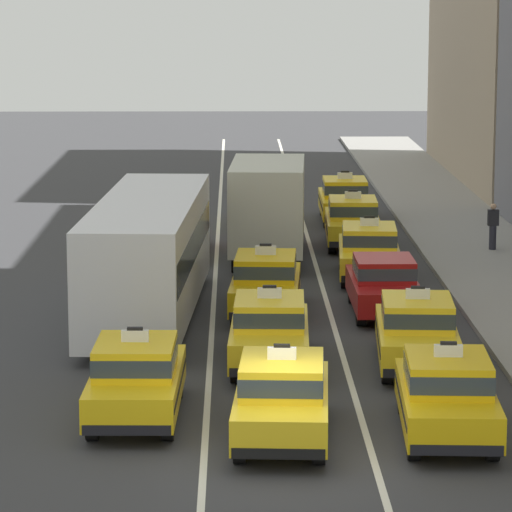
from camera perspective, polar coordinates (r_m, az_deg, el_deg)
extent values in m
plane|color=#353538|center=(28.36, 1.26, -7.77)|extent=(160.00, 160.00, 0.00)
cube|color=silver|center=(47.77, -1.54, -0.33)|extent=(0.14, 80.00, 0.01)
cube|color=silver|center=(47.84, 2.29, -0.32)|extent=(0.14, 80.00, 0.01)
cylinder|color=black|center=(32.49, -5.66, -4.88)|extent=(0.25, 0.65, 0.64)
cylinder|color=black|center=(32.37, -3.05, -4.90)|extent=(0.25, 0.65, 0.64)
cylinder|color=black|center=(29.57, -6.28, -6.42)|extent=(0.25, 0.65, 0.64)
cylinder|color=black|center=(29.44, -3.40, -6.46)|extent=(0.25, 0.65, 0.64)
cube|color=yellow|center=(30.86, -4.60, -5.00)|extent=(1.90, 4.54, 0.70)
cube|color=black|center=(30.85, -4.60, -4.92)|extent=(1.91, 4.18, 0.10)
cube|color=yellow|center=(30.55, -4.64, -3.87)|extent=(1.65, 2.14, 0.64)
cube|color=#2D3842|center=(30.55, -4.64, -3.87)|extent=(1.67, 2.16, 0.35)
cube|color=white|center=(30.44, -4.65, -3.06)|extent=(0.56, 0.13, 0.24)
cube|color=black|center=(30.41, -4.65, -2.79)|extent=(0.32, 0.12, 0.06)
cube|color=black|center=(33.05, -4.26, -4.42)|extent=(1.71, 0.18, 0.20)
cube|color=black|center=(28.82, -4.97, -6.64)|extent=(1.71, 0.18, 0.20)
cylinder|color=black|center=(43.52, -4.94, -0.99)|extent=(0.27, 0.65, 0.64)
cylinder|color=black|center=(43.32, -2.32, -1.01)|extent=(0.27, 0.65, 0.64)
cylinder|color=black|center=(37.01, -6.22, -3.01)|extent=(0.27, 0.65, 0.64)
cylinder|color=black|center=(36.77, -3.13, -3.05)|extent=(0.27, 0.65, 0.64)
cube|color=silver|center=(39.85, -4.14, 0.10)|extent=(3.09, 11.32, 2.90)
cube|color=#2D3842|center=(39.81, -4.15, 0.46)|extent=(3.09, 10.87, 0.84)
cube|color=black|center=(45.13, -3.39, 2.84)|extent=(2.13, 0.19, 0.36)
cylinder|color=black|center=(51.18, -3.82, 0.72)|extent=(0.28, 0.65, 0.64)
cylinder|color=black|center=(51.03, -2.17, 0.71)|extent=(0.28, 0.65, 0.64)
cylinder|color=black|center=(48.19, -4.23, 0.12)|extent=(0.28, 0.65, 0.64)
cylinder|color=black|center=(48.03, -2.48, 0.10)|extent=(0.28, 0.65, 0.64)
cube|color=yellow|center=(49.54, -3.18, 0.82)|extent=(2.08, 4.60, 0.70)
cube|color=black|center=(49.53, -3.18, 0.88)|extent=(2.08, 4.25, 0.10)
cube|color=yellow|center=(49.29, -3.20, 1.56)|extent=(1.73, 2.20, 0.64)
cube|color=#2D3842|center=(49.29, -3.20, 1.56)|extent=(1.75, 2.22, 0.35)
cube|color=white|center=(49.22, -3.21, 2.07)|extent=(0.57, 0.15, 0.24)
cube|color=black|center=(49.20, -3.21, 2.24)|extent=(0.33, 0.13, 0.06)
cube|color=black|center=(51.75, -2.93, 0.95)|extent=(1.72, 0.25, 0.20)
cube|color=black|center=(47.42, -3.45, 0.09)|extent=(1.72, 0.25, 0.20)
cylinder|color=black|center=(30.95, -0.29, -5.60)|extent=(0.28, 0.65, 0.64)
cylinder|color=black|center=(30.92, 2.46, -5.63)|extent=(0.28, 0.65, 0.64)
cylinder|color=black|center=(28.03, -0.61, -7.30)|extent=(0.28, 0.65, 0.64)
cylinder|color=black|center=(27.98, 2.43, -7.34)|extent=(0.28, 0.65, 0.64)
cube|color=yellow|center=(29.36, 1.00, -5.77)|extent=(2.08, 4.60, 0.70)
cube|color=black|center=(29.35, 1.00, -5.68)|extent=(2.07, 4.24, 0.10)
cube|color=yellow|center=(29.04, 1.00, -4.58)|extent=(1.73, 2.20, 0.64)
cube|color=#2D3842|center=(29.04, 1.00, -4.58)|extent=(1.75, 2.22, 0.35)
cube|color=white|center=(28.93, 1.00, -3.74)|extent=(0.57, 0.15, 0.24)
cube|color=black|center=(28.89, 1.00, -3.45)|extent=(0.33, 0.13, 0.06)
cube|color=black|center=(31.55, 1.12, -5.10)|extent=(1.72, 0.25, 0.20)
cube|color=black|center=(27.32, 0.86, -7.55)|extent=(1.72, 0.25, 0.20)
cylinder|color=black|center=(36.54, -0.60, -3.13)|extent=(0.26, 0.65, 0.64)
cylinder|color=black|center=(36.52, 1.72, -3.14)|extent=(0.26, 0.65, 0.64)
cylinder|color=black|center=(33.57, -0.78, -4.34)|extent=(0.26, 0.65, 0.64)
cylinder|color=black|center=(33.55, 1.75, -4.35)|extent=(0.26, 0.65, 0.64)
cube|color=yellow|center=(34.95, 0.52, -3.16)|extent=(1.97, 4.57, 0.70)
cube|color=black|center=(34.94, 0.52, -3.08)|extent=(1.98, 4.21, 0.10)
cube|color=yellow|center=(34.65, 0.52, -2.14)|extent=(1.68, 2.16, 0.64)
cube|color=#2D3842|center=(34.65, 0.52, -2.14)|extent=(1.70, 2.18, 0.35)
cube|color=white|center=(34.56, 0.52, -1.42)|extent=(0.56, 0.14, 0.24)
cube|color=black|center=(34.53, 0.52, -1.18)|extent=(0.32, 0.12, 0.06)
cube|color=black|center=(37.16, 0.57, -2.74)|extent=(1.71, 0.21, 0.20)
cube|color=black|center=(32.87, 0.47, -4.47)|extent=(1.71, 0.21, 0.20)
cylinder|color=black|center=(42.11, -0.54, -1.33)|extent=(0.28, 0.65, 0.64)
cylinder|color=black|center=(42.05, 1.47, -1.35)|extent=(0.28, 0.65, 0.64)
cylinder|color=black|center=(39.12, -0.80, -2.23)|extent=(0.28, 0.65, 0.64)
cylinder|color=black|center=(39.06, 1.36, -2.25)|extent=(0.28, 0.65, 0.64)
cube|color=yellow|center=(40.50, 0.38, -1.29)|extent=(2.08, 4.61, 0.70)
cube|color=black|center=(40.49, 0.38, -1.22)|extent=(2.08, 4.25, 0.10)
cube|color=yellow|center=(40.23, 0.37, -0.40)|extent=(1.73, 2.20, 0.64)
cube|color=#2D3842|center=(40.23, 0.37, -0.40)|extent=(1.75, 2.22, 0.35)
cube|color=white|center=(40.15, 0.37, 0.22)|extent=(0.57, 0.16, 0.24)
cube|color=black|center=(40.12, 0.37, 0.43)|extent=(0.33, 0.13, 0.06)
cube|color=black|center=(42.72, 0.50, -1.03)|extent=(1.72, 0.25, 0.20)
cube|color=black|center=(38.40, 0.24, -2.31)|extent=(1.72, 0.25, 0.20)
cylinder|color=black|center=(50.22, -0.56, 0.56)|extent=(0.27, 0.65, 0.64)
cylinder|color=black|center=(50.17, 1.61, 0.55)|extent=(0.27, 0.65, 0.64)
cylinder|color=black|center=(46.39, -0.79, -0.25)|extent=(0.27, 0.65, 0.64)
cylinder|color=black|center=(46.33, 1.56, -0.27)|extent=(0.27, 0.65, 0.64)
cube|color=maroon|center=(50.99, 0.56, 1.90)|extent=(2.21, 2.31, 2.10)
cube|color=#2D3842|center=(52.01, 0.60, 2.40)|extent=(1.93, 0.16, 0.76)
cube|color=beige|center=(47.69, 0.45, 1.99)|extent=(2.57, 5.32, 2.70)
cylinder|color=black|center=(57.15, -0.55, 1.74)|extent=(0.29, 0.66, 0.64)
cylinder|color=black|center=(57.07, 0.93, 1.73)|extent=(0.29, 0.66, 0.64)
cylinder|color=black|center=(54.13, -0.76, 1.27)|extent=(0.29, 0.66, 0.64)
cylinder|color=black|center=(54.05, 0.80, 1.25)|extent=(0.29, 0.66, 0.64)
cube|color=yellow|center=(55.54, 0.11, 1.86)|extent=(2.12, 4.62, 0.70)
cube|color=black|center=(55.54, 0.11, 1.91)|extent=(2.11, 4.26, 0.10)
cube|color=yellow|center=(55.30, 0.10, 2.53)|extent=(1.75, 2.21, 0.64)
cube|color=#2D3842|center=(55.30, 0.10, 2.53)|extent=(1.77, 2.23, 0.35)
cube|color=white|center=(55.24, 0.10, 2.98)|extent=(0.57, 0.16, 0.24)
cube|color=black|center=(55.22, 0.10, 3.13)|extent=(0.33, 0.13, 0.06)
cube|color=black|center=(57.76, 0.23, 1.94)|extent=(1.72, 0.26, 0.20)
cube|color=black|center=(53.40, -0.03, 1.25)|extent=(1.72, 0.26, 0.20)
cylinder|color=black|center=(31.30, 5.69, -5.47)|extent=(0.27, 0.65, 0.64)
cylinder|color=black|center=(31.43, 8.39, -5.47)|extent=(0.27, 0.65, 0.64)
cylinder|color=black|center=(28.37, 6.06, -7.14)|extent=(0.27, 0.65, 0.64)
cylinder|color=black|center=(28.51, 9.04, -7.13)|extent=(0.27, 0.65, 0.64)
cube|color=yellow|center=(29.79, 7.30, -5.62)|extent=(2.04, 4.59, 0.70)
cube|color=black|center=(29.78, 7.30, -5.52)|extent=(2.04, 4.23, 0.10)
cube|color=yellow|center=(29.47, 7.36, -4.44)|extent=(1.71, 2.18, 0.64)
cube|color=#2D3842|center=(29.47, 7.36, -4.44)|extent=(1.73, 2.20, 0.35)
cube|color=white|center=(29.37, 7.37, -3.61)|extent=(0.57, 0.15, 0.24)
cube|color=black|center=(29.33, 7.38, -3.33)|extent=(0.33, 0.13, 0.06)
cube|color=black|center=(31.98, 6.95, -4.97)|extent=(1.72, 0.23, 0.20)
cube|color=black|center=(27.76, 7.69, -7.36)|extent=(1.72, 0.23, 0.20)
cylinder|color=black|center=(36.60, 4.87, -3.14)|extent=(0.28, 0.65, 0.64)
cylinder|color=black|center=(36.68, 7.18, -3.15)|extent=(0.28, 0.65, 0.64)
cylinder|color=black|center=(33.63, 5.04, -4.35)|extent=(0.28, 0.65, 0.64)
cylinder|color=black|center=(33.72, 7.55, -4.36)|extent=(0.28, 0.65, 0.64)
cube|color=yellow|center=(35.07, 6.16, -3.17)|extent=(2.10, 4.61, 0.70)
cube|color=black|center=(35.06, 6.17, -3.09)|extent=(2.09, 4.25, 0.10)
cube|color=yellow|center=(34.77, 6.20, -2.15)|extent=(1.74, 2.20, 0.64)
cube|color=#2D3842|center=(34.77, 6.20, -2.15)|extent=(1.76, 2.22, 0.35)
cube|color=white|center=(34.68, 6.21, -1.44)|extent=(0.57, 0.16, 0.24)
cube|color=black|center=(34.65, 6.22, -1.20)|extent=(0.33, 0.13, 0.06)
cube|color=black|center=(37.27, 5.97, -2.76)|extent=(1.72, 0.25, 0.20)
cube|color=black|center=(32.99, 6.36, -4.48)|extent=(1.72, 0.25, 0.20)
cylinder|color=black|center=(41.98, 3.73, -1.39)|extent=(0.24, 0.64, 0.64)
cylinder|color=black|center=(42.12, 5.69, -1.38)|extent=(0.24, 0.64, 0.64)
cylinder|color=black|center=(39.21, 4.04, -2.22)|extent=(0.24, 0.64, 0.64)
cylinder|color=black|center=(39.36, 6.14, -2.21)|extent=(0.24, 0.64, 0.64)
cube|color=maroon|center=(40.59, 4.90, -1.33)|extent=(1.78, 4.31, 0.66)
cube|color=maroon|center=(40.37, 4.93, -0.48)|extent=(1.57, 1.91, 0.60)
cube|color=#2D3842|center=(40.37, 4.93, -0.48)|extent=(1.59, 1.93, 0.33)
cylinder|color=black|center=(47.04, 3.39, -0.12)|extent=(0.28, 0.65, 0.64)
cylinder|color=black|center=(47.08, 5.18, -0.14)|extent=(0.28, 0.65, 0.64)
cylinder|color=black|center=(44.03, 3.42, -0.84)|extent=(0.28, 0.65, 0.64)
cylinder|color=black|center=(44.07, 5.34, -0.85)|extent=(0.28, 0.65, 0.64)
cube|color=yellow|center=(45.49, 4.34, -0.04)|extent=(2.08, 4.61, 0.70)
cube|color=black|center=(45.48, 4.34, 0.02)|extent=(2.08, 4.25, 0.10)
cube|color=yellow|center=(45.22, 4.36, 0.76)|extent=(1.73, 2.20, 0.64)
cube|color=#2D3842|center=(45.22, 4.36, 0.76)|extent=(1.75, 2.22, 0.35)
cube|color=white|center=(45.15, 4.36, 1.31)|extent=(0.57, 0.16, 0.24)
cube|color=black|center=(45.13, 4.37, 1.50)|extent=(0.33, 0.13, 0.06)
cube|color=black|center=(47.70, 4.27, 0.14)|extent=(1.72, 0.25, 0.20)
cube|color=black|center=(43.36, 4.41, -0.89)|extent=(1.72, 0.25, 0.20)
cylinder|color=black|center=(52.83, 2.84, 1.03)|extent=(0.26, 0.65, 0.64)
cylinder|color=black|center=(52.89, 4.44, 1.02)|extent=(0.26, 0.65, 0.64)
cylinder|color=black|center=(49.82, 2.93, 0.47)|extent=(0.26, 0.65, 0.64)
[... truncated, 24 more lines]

